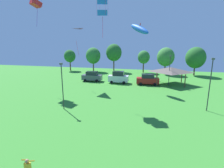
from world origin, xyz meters
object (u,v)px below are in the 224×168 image
(parked_car_second_from_left, at_px, (118,77))
(light_post_1, at_px, (62,83))
(treeline_tree_3, at_px, (144,57))
(parked_car_leftmost, at_px, (92,76))
(kite_flying_8, at_px, (72,35))
(treeline_tree_4, at_px, (166,57))
(parked_car_third_from_left, at_px, (148,79))
(kite_flying_0, at_px, (139,29))
(treeline_tree_5, at_px, (196,58))
(park_pavilion, at_px, (170,70))
(kite_flying_6, at_px, (102,7))
(treeline_tree_1, at_px, (93,56))
(treeline_tree_2, at_px, (114,53))
(light_post_2, at_px, (210,82))
(treeline_tree_0, at_px, (70,56))
(light_post_0, at_px, (170,69))

(parked_car_second_from_left, xyz_separation_m, light_post_1, (-3.86, -16.75, 2.16))
(treeline_tree_3, bearing_deg, parked_car_leftmost, -124.51)
(kite_flying_8, bearing_deg, treeline_tree_4, 46.23)
(parked_car_third_from_left, bearing_deg, kite_flying_0, -125.56)
(treeline_tree_5, bearing_deg, light_post_1, -125.24)
(park_pavilion, height_order, treeline_tree_5, treeline_tree_5)
(kite_flying_6, distance_m, treeline_tree_4, 28.73)
(light_post_1, distance_m, treeline_tree_4, 33.87)
(treeline_tree_5, bearing_deg, parked_car_third_from_left, -129.73)
(treeline_tree_5, bearing_deg, kite_flying_6, -125.08)
(kite_flying_0, distance_m, park_pavilion, 11.11)
(kite_flying_8, relative_size, parked_car_third_from_left, 0.86)
(kite_flying_6, relative_size, kite_flying_8, 1.31)
(parked_car_second_from_left, bearing_deg, kite_flying_6, -92.07)
(treeline_tree_1, xyz_separation_m, treeline_tree_4, (20.98, 0.01, -0.00))
(kite_flying_6, bearing_deg, parked_car_leftmost, 117.60)
(parked_car_second_from_left, distance_m, parked_car_third_from_left, 6.20)
(park_pavilion, bearing_deg, parked_car_third_from_left, -159.65)
(parked_car_leftmost, bearing_deg, parked_car_third_from_left, -4.37)
(light_post_1, distance_m, treeline_tree_2, 32.06)
(parked_car_third_from_left, relative_size, light_post_1, 0.78)
(light_post_2, relative_size, treeline_tree_1, 0.93)
(treeline_tree_4, bearing_deg, treeline_tree_3, 164.93)
(kite_flying_8, height_order, treeline_tree_5, kite_flying_8)
(light_post_2, height_order, treeline_tree_0, light_post_2)
(treeline_tree_1, xyz_separation_m, treeline_tree_2, (6.11, 1.23, 0.93))
(treeline_tree_0, xyz_separation_m, treeline_tree_2, (13.82, 1.26, 1.18))
(kite_flying_0, bearing_deg, light_post_2, -45.58)
(kite_flying_8, xyz_separation_m, treeline_tree_1, (-2.71, 19.06, -5.24))
(parked_car_second_from_left, bearing_deg, light_post_0, -2.26)
(park_pavilion, distance_m, treeline_tree_5, 14.36)
(parked_car_second_from_left, xyz_separation_m, treeline_tree_3, (4.26, 15.62, 3.24))
(kite_flying_6, xyz_separation_m, treeline_tree_3, (4.26, 27.06, -8.79))
(light_post_0, distance_m, treeline_tree_3, 16.84)
(parked_car_leftmost, height_order, light_post_0, light_post_0)
(light_post_0, xyz_separation_m, treeline_tree_2, (-14.96, 15.25, 2.24))
(park_pavilion, relative_size, light_post_1, 1.14)
(light_post_0, bearing_deg, treeline_tree_3, 111.36)
(parked_car_leftmost, height_order, treeline_tree_5, treeline_tree_5)
(light_post_0, distance_m, light_post_1, 21.96)
(parked_car_leftmost, xyz_separation_m, treeline_tree_0, (-12.19, 13.54, 3.41))
(park_pavilion, relative_size, treeline_tree_0, 1.06)
(treeline_tree_0, height_order, treeline_tree_3, treeline_tree_0)
(light_post_2, bearing_deg, park_pavilion, 103.35)
(light_post_2, bearing_deg, treeline_tree_0, 140.36)
(parked_car_second_from_left, distance_m, treeline_tree_1, 17.96)
(kite_flying_0, bearing_deg, treeline_tree_4, 71.08)
(light_post_2, xyz_separation_m, treeline_tree_1, (-24.89, 27.03, 1.02))
(parked_car_second_from_left, bearing_deg, treeline_tree_1, 125.30)
(kite_flying_0, height_order, treeline_tree_5, kite_flying_0)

